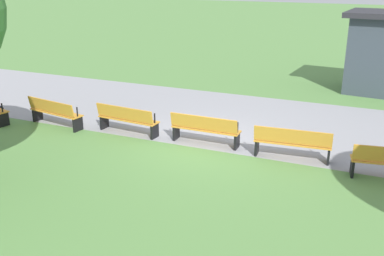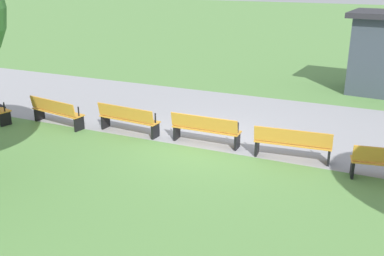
{
  "view_description": "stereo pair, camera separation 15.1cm",
  "coord_description": "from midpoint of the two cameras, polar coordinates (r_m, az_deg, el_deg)",
  "views": [
    {
      "loc": [
        4.3,
        -11.06,
        4.69
      ],
      "look_at": [
        0.0,
        -1.0,
        0.8
      ],
      "focal_mm": 41.7,
      "sensor_mm": 36.0,
      "label": 1
    },
    {
      "loc": [
        4.44,
        -11.0,
        4.69
      ],
      "look_at": [
        0.0,
        -1.0,
        0.8
      ],
      "focal_mm": 41.7,
      "sensor_mm": 36.0,
      "label": 2
    }
  ],
  "objects": [
    {
      "name": "bench_6",
      "position": [
        11.8,
        12.36,
        -1.81
      ],
      "size": [
        2.01,
        0.63,
        0.89
      ],
      "rotation": [
        0.0,
        0.0,
        0.08
      ],
      "color": "orange",
      "rests_on": "ground"
    },
    {
      "name": "path_paving",
      "position": [
        15.0,
        5.01,
        1.28
      ],
      "size": [
        39.2,
        5.85,
        0.01
      ],
      "primitive_type": "cube",
      "color": "#939399",
      "rests_on": "ground"
    },
    {
      "name": "bench_4",
      "position": [
        13.51,
        -8.63,
        1.18
      ],
      "size": [
        2.01,
        0.63,
        0.89
      ],
      "rotation": [
        0.0,
        0.0,
        -0.08
      ],
      "color": "orange",
      "rests_on": "ground"
    },
    {
      "name": "bench_3",
      "position": [
        14.69,
        -17.47,
        1.99
      ],
      "size": [
        2.03,
        0.79,
        0.89
      ],
      "rotation": [
        0.0,
        0.0,
        -0.16
      ],
      "color": "orange",
      "rests_on": "ground"
    },
    {
      "name": "ground_plane",
      "position": [
        12.76,
        1.42,
        -2.01
      ],
      "size": [
        120.0,
        120.0,
        0.0
      ],
      "primitive_type": "plane",
      "color": "#5B8C47"
    },
    {
      "name": "bench_5",
      "position": [
        12.53,
        1.32,
        -0.08
      ],
      "size": [
        1.98,
        0.47,
        0.89
      ],
      "color": "orange",
      "rests_on": "ground"
    }
  ]
}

